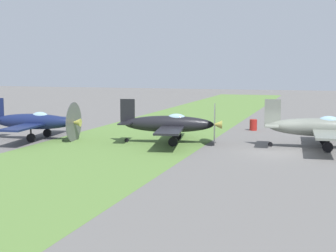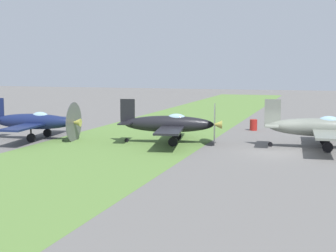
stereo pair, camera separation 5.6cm
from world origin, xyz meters
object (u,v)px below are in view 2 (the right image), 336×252
fuel_drum (253,125)px  airplane_lead (322,127)px  airplane_wingman (170,124)px  airplane_trail (35,122)px

fuel_drum → airplane_lead: bearing=35.1°
airplane_wingman → fuel_drum: airplane_wingman is taller
airplane_wingman → fuel_drum: 9.57m
fuel_drum → airplane_wingman: bearing=-27.7°
airplane_lead → fuel_drum: airplane_lead is taller
airplane_wingman → airplane_trail: 9.80m
airplane_lead → airplane_wingman: (0.83, -9.78, -0.05)m
airplane_lead → airplane_trail: bearing=-87.6°
airplane_lead → airplane_trail: size_ratio=1.05×
airplane_lead → fuel_drum: (-7.61, -5.35, -0.91)m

